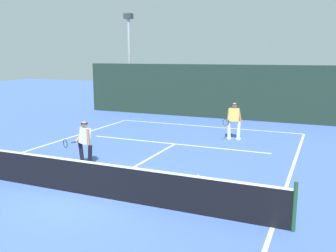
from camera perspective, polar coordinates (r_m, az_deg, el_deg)
The scene contains 12 objects.
ground_plane at distance 10.48m, azimuth -12.65°, elevation -10.29°, with size 80.00×80.00×0.00m, color #4363B7.
court_line_baseline_far at distance 19.94m, azimuth 5.87°, elevation -0.06°, with size 9.93×0.10×0.01m, color white.
court_line_sideline_right at distance 8.74m, azimuth 15.80°, elevation -14.82°, with size 0.10×21.67×0.01m, color white.
court_line_service at distance 15.90m, azimuth 1.08°, elevation -2.78°, with size 8.09×0.10×0.01m, color white.
court_line_centre at distance 13.05m, azimuth -4.37°, elevation -5.82°, with size 0.10×6.40×0.01m, color white.
tennis_net at distance 10.31m, azimuth -12.76°, elevation -7.71°, with size 10.88×0.09×1.11m.
player_near at distance 12.91m, azimuth -12.73°, elevation -2.36°, with size 1.05×0.84×1.56m.
player_far at distance 16.83m, azimuth 10.12°, elevation 1.01°, with size 0.71×0.86×1.68m.
tennis_ball at distance 12.30m, azimuth -16.26°, elevation -7.13°, with size 0.07×0.07×0.07m, color #D1E033.
tennis_ball_extra at distance 11.71m, azimuth 4.72°, elevation -7.62°, with size 0.07×0.07×0.07m, color #D1E033.
back_fence_windscreen at distance 22.43m, azimuth 8.16°, elevation 5.24°, with size 18.13×0.12×3.23m, color #1B2D23.
light_pole at distance 26.43m, azimuth -6.03°, elevation 11.51°, with size 0.55×0.44×6.59m.
Camera 1 is at (5.85, -7.86, 3.71)m, focal length 39.55 mm.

